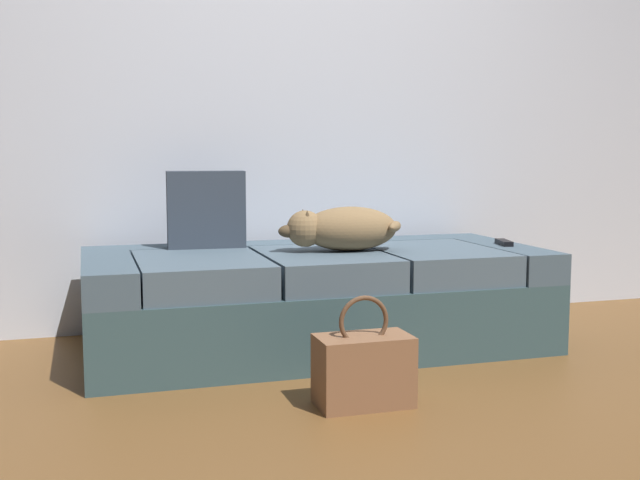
{
  "coord_description": "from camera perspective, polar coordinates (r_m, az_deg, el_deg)",
  "views": [
    {
      "loc": [
        -0.96,
        -2.2,
        0.85
      ],
      "look_at": [
        0.0,
        0.93,
        0.48
      ],
      "focal_mm": 43.37,
      "sensor_mm": 36.0,
      "label": 1
    }
  ],
  "objects": [
    {
      "name": "ground_plane",
      "position": [
        2.54,
        6.29,
        -13.14
      ],
      "size": [
        10.0,
        10.0,
        0.0
      ],
      "primitive_type": "plane",
      "color": "brown"
    },
    {
      "name": "back_wall",
      "position": [
        3.92,
        -2.83,
        14.51
      ],
      "size": [
        6.4,
        0.1,
        2.8
      ],
      "primitive_type": "cube",
      "color": "silver",
      "rests_on": "ground"
    },
    {
      "name": "couch",
      "position": [
        3.38,
        -0.25,
        -4.41
      ],
      "size": [
        1.95,
        0.88,
        0.43
      ],
      "color": "#344F54",
      "rests_on": "ground"
    },
    {
      "name": "dog_tan",
      "position": [
        3.31,
        1.65,
        0.85
      ],
      "size": [
        0.56,
        0.27,
        0.19
      ],
      "color": "olive",
      "rests_on": "couch"
    },
    {
      "name": "tv_remote",
      "position": [
        3.63,
        13.42,
        -0.18
      ],
      "size": [
        0.08,
        0.16,
        0.02
      ],
      "primitive_type": "cube",
      "rotation": [
        0.0,
        0.0,
        -0.24
      ],
      "color": "black",
      "rests_on": "couch"
    },
    {
      "name": "throw_pillow",
      "position": [
        3.46,
        -8.41,
        2.25
      ],
      "size": [
        0.35,
        0.14,
        0.34
      ],
      "primitive_type": "cube",
      "rotation": [
        0.0,
        0.0,
        -0.06
      ],
      "color": "#323C49",
      "rests_on": "couch"
    },
    {
      "name": "handbag",
      "position": [
        2.64,
        3.23,
        -9.48
      ],
      "size": [
        0.32,
        0.18,
        0.38
      ],
      "color": "brown",
      "rests_on": "ground"
    }
  ]
}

